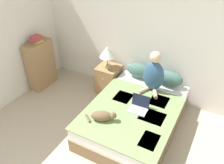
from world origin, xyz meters
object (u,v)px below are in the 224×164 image
object	(u,v)px
bookshelf	(41,65)
book_stack_top	(36,39)
nightstand	(109,79)
table_lamp	(107,52)
bed	(135,116)
pillow_near	(139,70)
laptop_open	(139,107)
pillow_far	(170,79)
person_sitting	(154,74)
cat_tabby	(103,116)

from	to	relation	value
bookshelf	book_stack_top	world-z (taller)	book_stack_top
nightstand	book_stack_top	xyz separation A→B (m)	(-1.38, -0.52, 0.82)
table_lamp	bed	bearing A→B (deg)	-37.92
pillow_near	table_lamp	distance (m)	0.72
bed	pillow_near	size ratio (longest dim) A/B	4.10
laptop_open	pillow_far	bearing A→B (deg)	74.43
bed	nightstand	xyz separation A→B (m)	(-0.96, 0.78, 0.05)
pillow_near	table_lamp	world-z (taller)	table_lamp
pillow_far	bookshelf	world-z (taller)	bookshelf
pillow_near	bed	bearing A→B (deg)	-70.17
laptop_open	nightstand	size ratio (longest dim) A/B	0.53
bookshelf	person_sitting	bearing A→B (deg)	7.48
nightstand	laptop_open	bearing A→B (deg)	-38.99
bookshelf	book_stack_top	size ratio (longest dim) A/B	4.10
laptop_open	bed	bearing A→B (deg)	141.79
bookshelf	pillow_near	bearing A→B (deg)	16.54
person_sitting	book_stack_top	xyz separation A→B (m)	(-2.42, -0.32, 0.29)
person_sitting	table_lamp	size ratio (longest dim) A/B	1.61
cat_tabby	pillow_near	bearing A→B (deg)	66.94
laptop_open	bookshelf	world-z (taller)	bookshelf
table_lamp	nightstand	bearing A→B (deg)	86.68
pillow_near	book_stack_top	bearing A→B (deg)	-163.44
person_sitting	laptop_open	xyz separation A→B (m)	(0.01, -0.64, -0.28)
pillow_near	nightstand	world-z (taller)	pillow_near
pillow_far	laptop_open	size ratio (longest dim) A/B	1.60
person_sitting	pillow_near	bearing A→B (deg)	143.71
person_sitting	pillow_far	bearing A→B (deg)	50.58
book_stack_top	table_lamp	bearing A→B (deg)	19.40
table_lamp	bookshelf	size ratio (longest dim) A/B	0.46
bed	book_stack_top	world-z (taller)	book_stack_top
book_stack_top	bed	bearing A→B (deg)	-6.45
person_sitting	nightstand	bearing A→B (deg)	168.97
person_sitting	table_lamp	bearing A→B (deg)	170.81
laptop_open	book_stack_top	xyz separation A→B (m)	(-2.42, 0.33, 0.57)
bed	table_lamp	bearing A→B (deg)	142.08
pillow_near	book_stack_top	world-z (taller)	book_stack_top
pillow_far	person_sitting	world-z (taller)	person_sitting
pillow_far	cat_tabby	world-z (taller)	pillow_far
nightstand	bookshelf	world-z (taller)	bookshelf
person_sitting	nightstand	world-z (taller)	person_sitting
pillow_near	bookshelf	xyz separation A→B (m)	(-2.04, -0.60, -0.11)
nightstand	bookshelf	distance (m)	1.50
bed	book_stack_top	size ratio (longest dim) A/B	7.96
bed	person_sitting	size ratio (longest dim) A/B	2.61
pillow_near	nightstand	size ratio (longest dim) A/B	0.85
pillow_near	cat_tabby	world-z (taller)	pillow_near
cat_tabby	book_stack_top	xyz separation A→B (m)	(-2.03, 0.84, 0.54)
bed	nightstand	bearing A→B (deg)	140.79
person_sitting	book_stack_top	world-z (taller)	person_sitting
pillow_far	book_stack_top	xyz separation A→B (m)	(-2.65, -0.60, 0.48)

